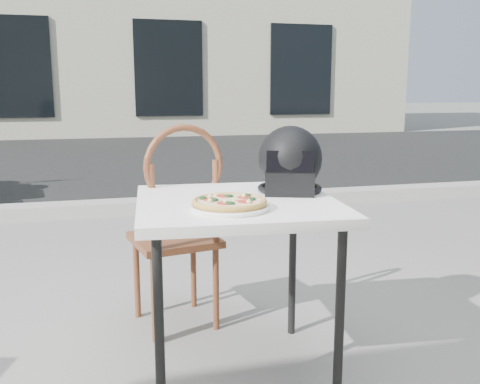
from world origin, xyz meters
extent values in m
cube|color=black|center=(0.00, 7.00, 0.00)|extent=(30.00, 8.00, 0.00)
cube|color=#AAA99F|center=(0.00, 3.00, 0.06)|extent=(30.00, 0.25, 0.12)
cube|color=beige|center=(0.00, 14.00, 3.50)|extent=(16.00, 6.00, 7.00)
cube|color=black|center=(-1.70, 10.98, 1.60)|extent=(1.60, 0.08, 2.20)
cube|color=black|center=(1.70, 10.98, 1.60)|extent=(1.60, 0.08, 2.20)
cube|color=black|center=(5.00, 10.98, 1.60)|extent=(1.60, 0.08, 2.20)
cube|color=white|center=(0.60, 0.04, 0.69)|extent=(0.80, 0.80, 0.04)
cylinder|color=black|center=(0.27, -0.24, 0.33)|extent=(0.04, 0.04, 0.67)
cylinder|color=black|center=(0.88, -0.29, 0.33)|extent=(0.04, 0.04, 0.67)
cylinder|color=black|center=(0.32, 0.37, 0.33)|extent=(0.04, 0.04, 0.67)
cylinder|color=black|center=(0.93, 0.32, 0.33)|extent=(0.04, 0.04, 0.67)
cylinder|color=white|center=(0.53, -0.12, 0.71)|extent=(0.29, 0.29, 0.01)
torus|color=white|center=(0.53, -0.12, 0.71)|extent=(0.30, 0.30, 0.01)
cylinder|color=tan|center=(0.53, -0.12, 0.73)|extent=(0.30, 0.30, 0.01)
torus|color=tan|center=(0.53, -0.12, 0.73)|extent=(0.30, 0.30, 0.02)
cylinder|color=#A83212|center=(0.53, -0.12, 0.73)|extent=(0.26, 0.26, 0.00)
cylinder|color=beige|center=(0.53, -0.12, 0.74)|extent=(0.26, 0.26, 0.00)
cylinder|color=red|center=(0.59, -0.10, 0.74)|extent=(0.06, 0.06, 0.00)
cylinder|color=red|center=(0.53, -0.06, 0.74)|extent=(0.06, 0.06, 0.00)
cylinder|color=red|center=(0.47, -0.11, 0.74)|extent=(0.06, 0.06, 0.00)
cylinder|color=red|center=(0.50, -0.17, 0.74)|extent=(0.06, 0.06, 0.00)
cylinder|color=red|center=(0.57, -0.17, 0.74)|extent=(0.06, 0.06, 0.00)
ellipsoid|color=#153A18|center=(0.54, -0.07, 0.74)|extent=(0.04, 0.04, 0.01)
ellipsoid|color=#153A18|center=(0.48, -0.12, 0.74)|extent=(0.04, 0.05, 0.01)
ellipsoid|color=#153A18|center=(0.60, -0.14, 0.74)|extent=(0.04, 0.04, 0.01)
ellipsoid|color=#153A18|center=(0.52, -0.19, 0.74)|extent=(0.05, 0.04, 0.01)
ellipsoid|color=#153A18|center=(0.60, -0.07, 0.74)|extent=(0.04, 0.04, 0.01)
ellipsoid|color=#153A18|center=(0.45, -0.08, 0.74)|extent=(0.04, 0.04, 0.01)
cylinder|color=#E7DA8D|center=(0.55, -0.14, 0.74)|extent=(0.02, 0.02, 0.02)
cylinder|color=#E7DA8D|center=(0.48, -0.06, 0.74)|extent=(0.02, 0.02, 0.02)
cylinder|color=#E7DA8D|center=(0.59, -0.10, 0.74)|extent=(0.02, 0.02, 0.02)
cylinder|color=#E7DA8D|center=(0.50, -0.04, 0.74)|extent=(0.02, 0.02, 0.02)
cylinder|color=#E7DA8D|center=(0.58, -0.19, 0.74)|extent=(0.02, 0.02, 0.02)
cylinder|color=#E7DA8D|center=(0.46, -0.15, 0.74)|extent=(0.02, 0.02, 0.02)
cylinder|color=#E7DA8D|center=(0.62, -0.11, 0.74)|extent=(0.02, 0.02, 0.02)
cylinder|color=#E7DA8D|center=(0.51, -0.17, 0.74)|extent=(0.02, 0.02, 0.02)
ellipsoid|color=black|center=(0.84, 0.15, 0.84)|extent=(0.33, 0.34, 0.27)
cube|color=black|center=(0.82, 0.07, 0.76)|extent=(0.21, 0.15, 0.10)
torus|color=black|center=(0.84, 0.15, 0.72)|extent=(0.33, 0.33, 0.02)
cube|color=black|center=(0.81, 0.04, 0.84)|extent=(0.18, 0.09, 0.08)
cube|color=brown|center=(0.42, 0.56, 0.42)|extent=(0.43, 0.43, 0.03)
cylinder|color=brown|center=(0.54, 0.73, 0.20)|extent=(0.03, 0.03, 0.41)
cylinder|color=brown|center=(0.25, 0.68, 0.20)|extent=(0.03, 0.03, 0.41)
cylinder|color=brown|center=(0.60, 0.44, 0.20)|extent=(0.03, 0.03, 0.41)
cylinder|color=brown|center=(0.31, 0.39, 0.20)|extent=(0.03, 0.03, 0.41)
cylinder|color=brown|center=(0.60, 0.43, 0.61)|extent=(0.03, 0.03, 0.39)
cylinder|color=brown|center=(0.31, 0.38, 0.61)|extent=(0.03, 0.03, 0.39)
torus|color=brown|center=(0.45, 0.41, 0.79)|extent=(0.36, 0.10, 0.36)
camera|label=1|loc=(0.12, -1.87, 1.11)|focal=40.00mm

